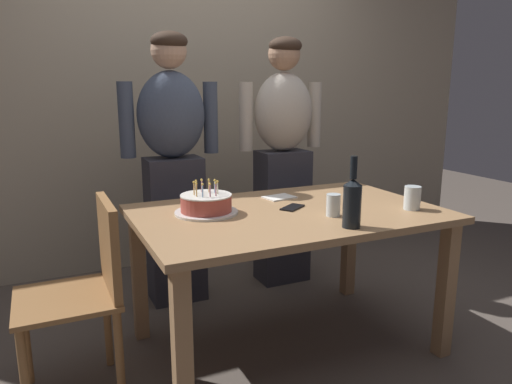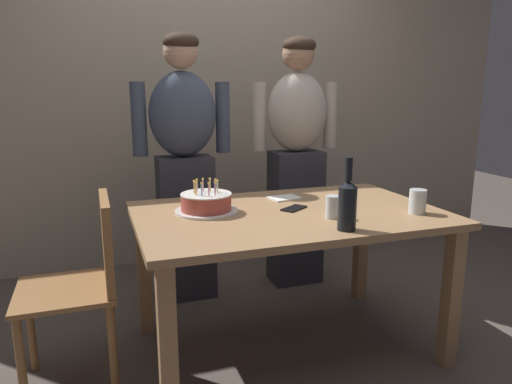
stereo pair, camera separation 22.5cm
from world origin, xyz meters
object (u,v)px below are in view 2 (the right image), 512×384
Objects in this scene: wine_bottle at (347,203)px; person_woman_cardigan at (296,158)px; dining_chair at (86,276)px; cell_phone at (294,208)px; napkin_stack at (285,198)px; person_man_bearded at (184,164)px; water_glass_near at (332,207)px; water_glass_far at (418,201)px; birthday_cake at (206,203)px.

person_woman_cardigan reaches higher than wine_bottle.
person_woman_cardigan is 1.90× the size of dining_chair.
dining_chair is (-1.01, -0.00, -0.23)m from cell_phone.
wine_bottle is 0.64m from napkin_stack.
person_man_bearded is 1.05m from dining_chair.
water_glass_near is 0.44m from water_glass_far.
dining_chair reaches higher than water_glass_far.
dining_chair is at bearing -167.46° from napkin_stack.
wine_bottle is 0.36× the size of dining_chair.
person_man_bearded is (-0.51, 0.99, 0.08)m from water_glass_near.
person_man_bearded reaches higher than dining_chair.
cell_phone is at bearing 65.42° from person_woman_cardigan.
person_woman_cardigan reaches higher than birthday_cake.
birthday_cake is 2.15× the size of cell_phone.
water_glass_near is 0.06× the size of person_woman_cardigan.
birthday_cake is 0.64m from dining_chair.
wine_bottle is 1.22m from person_woman_cardigan.
person_woman_cardigan is (0.36, 0.78, 0.13)m from cell_phone.
person_man_bearded is 1.90× the size of dining_chair.
person_woman_cardigan is (0.25, 0.99, 0.08)m from water_glass_near.
cell_phone is 0.87m from person_woman_cardigan.
dining_chair is at bearing 169.51° from water_glass_near.
person_woman_cardigan is at bearing 99.70° from water_glass_far.
dining_chair reaches higher than napkin_stack.
cell_phone is 0.09× the size of person_woman_cardigan.
water_glass_near is 1.12m from person_man_bearded.
birthday_cake is at bearing -163.21° from napkin_stack.
birthday_cake is 0.61m from water_glass_near.
person_man_bearded is at bearing 117.23° from water_glass_near.
water_glass_far is 0.73× the size of napkin_stack.
wine_bottle is at bearing 76.44° from person_woman_cardigan.
person_woman_cardigan is at bearing 76.44° from wine_bottle.
dining_chair is at bearing 52.39° from person_man_bearded.
wine_bottle is at bearing 69.79° from dining_chair.
water_glass_far is (0.97, -0.36, 0.01)m from birthday_cake.
water_glass_far is 1.07m from person_woman_cardigan.
wine_bottle reaches higher than napkin_stack.
birthday_cake is 0.19× the size of person_man_bearded.
person_man_bearded is (-0.94, 1.05, 0.07)m from water_glass_far.
dining_chair is at bearing 29.87° from person_woman_cardigan.
wine_bottle is (0.50, -0.49, 0.07)m from birthday_cake.
water_glass_far reaches higher than napkin_stack.
person_woman_cardigan reaches higher than dining_chair.
water_glass_far is at bearing -20.26° from birthday_cake.
cell_phone and napkin_stack have the same top height.
person_woman_cardigan is at bearing 119.87° from dining_chair.
water_glass_near is 0.12× the size of dining_chair.
dining_chair is at bearing -171.07° from birthday_cake.
dining_chair is (-1.08, 0.40, -0.34)m from wine_bottle.
wine_bottle is (-0.03, -0.19, 0.06)m from water_glass_near.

